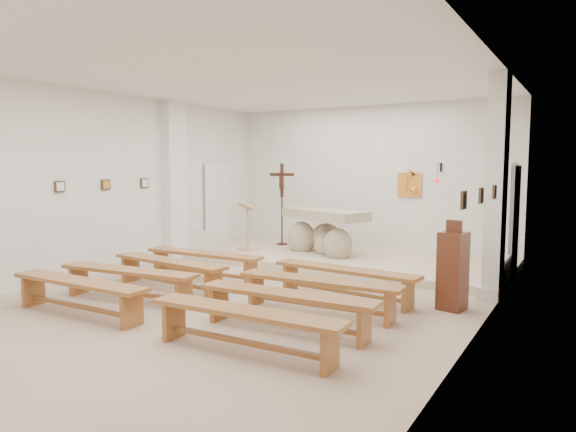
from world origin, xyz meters
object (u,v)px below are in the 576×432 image
Objects in this scene: altar at (324,235)px; donation_pedestal at (453,270)px; bench_left_second at (169,267)px; lectern at (247,227)px; crucifix_stand at (282,198)px; bench_left_front at (203,259)px; bench_right_fourth at (245,320)px; bench_right_front at (345,276)px; bench_left_third at (128,277)px; bench_right_second at (319,288)px; bench_left_fourth at (79,289)px; bench_right_third at (286,302)px.

altar is 1.69× the size of donation_pedestal.
donation_pedestal reaches higher than bench_left_second.
lectern is (-1.69, -0.56, 0.14)m from altar.
crucifix_stand reaches higher than bench_left_front.
altar reaches higher than bench_right_fourth.
bench_left_third is at bearing -143.47° from bench_right_front.
bench_right_front is at bearing -1.55° from bench_left_front.
bench_left_fourth is at bearing -150.42° from bench_right_second.
bench_right_fourth is (2.84, -0.89, 0.00)m from bench_left_third.
bench_left_second is (-1.01, -3.79, -0.18)m from altar.
bench_right_front and bench_left_fourth have the same top height.
bench_right_fourth is (0.00, -0.89, 0.00)m from bench_right_third.
donation_pedestal is 1.98m from bench_right_second.
crucifix_stand reaches higher than lectern.
crucifix_stand is 3.60m from bench_left_front.
bench_left_second is at bearing -58.28° from lectern.
bench_left_fourth and bench_right_fourth have the same top height.
bench_left_second is (0.43, -4.35, -0.92)m from crucifix_stand.
altar is at bearing 71.51° from bench_left_third.
lectern is at bearing 97.14° from bench_left_fourth.
bench_left_second is 2.98m from bench_right_third.
bench_left_fourth is (0.43, -6.12, -0.92)m from crucifix_stand.
lectern is at bearing 104.54° from bench_left_front.
bench_right_third is 1.00× the size of bench_left_fourth.
bench_left_front is at bearing -88.18° from altar.
bench_left_front and bench_left_fourth have the same top height.
crucifix_stand reaches higher than bench_right_second.
bench_left_front is 0.99× the size of bench_right_front.
bench_left_second is 0.89m from bench_left_third.
crucifix_stand is at bearing 119.59° from bench_right_third.
crucifix_stand is 0.82× the size of bench_left_third.
bench_right_second is 3.35m from bench_left_fourth.
bench_right_second is at bearing -85.45° from bench_right_front.
lectern is at bearing 123.53° from bench_right_fourth.
bench_left_front is at bearing -98.52° from crucifix_stand.
bench_right_fourth is at bearing -77.43° from crucifix_stand.
bench_left_third is at bearing -91.55° from bench_left_front.
lectern is 0.46× the size of bench_left_second.
crucifix_stand is at bearing 137.92° from bench_right_front.
bench_left_third is (-1.01, -4.68, -0.18)m from altar.
donation_pedestal is 0.54× the size of bench_left_third.
bench_left_third is (-0.00, -1.78, 0.00)m from bench_left_front.
donation_pedestal is 0.54× the size of bench_right_front.
bench_right_third is at bearing -12.18° from bench_left_second.
bench_right_second is 1.00× the size of bench_right_third.
donation_pedestal reaches higher than bench_left_fourth.
crucifix_stand is 5.52m from bench_right_second.
bench_right_front is (-1.56, -0.32, -0.20)m from donation_pedestal.
altar is at bearing 126.76° from bench_right_front.
bench_right_third is 2.98m from bench_left_fourth.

